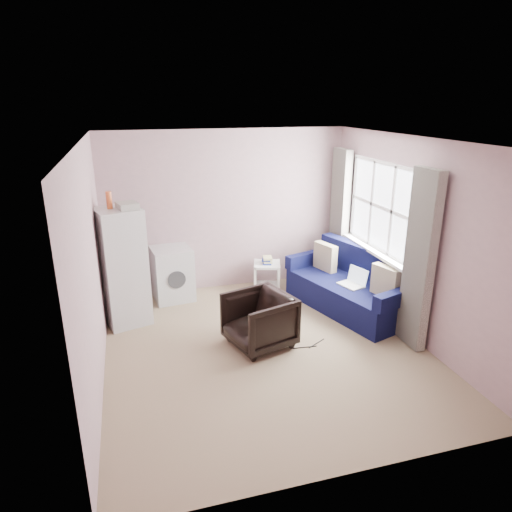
{
  "coord_description": "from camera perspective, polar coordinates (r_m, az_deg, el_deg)",
  "views": [
    {
      "loc": [
        -1.46,
        -4.73,
        2.91
      ],
      "look_at": [
        0.05,
        0.6,
        1.0
      ],
      "focal_mm": 32.0,
      "sensor_mm": 36.0,
      "label": 1
    }
  ],
  "objects": [
    {
      "name": "floor_cables",
      "position": [
        5.83,
        6.85,
        -11.02
      ],
      "size": [
        0.47,
        0.17,
        0.01
      ],
      "rotation": [
        0.0,
        0.0,
        0.26
      ],
      "color": "black",
      "rests_on": "ground"
    },
    {
      "name": "room",
      "position": [
        5.23,
        1.45,
        0.55
      ],
      "size": [
        3.84,
        4.24,
        2.54
      ],
      "color": "#8F795E",
      "rests_on": "ground"
    },
    {
      "name": "window_dressing",
      "position": [
        6.58,
        14.46,
        2.5
      ],
      "size": [
        0.17,
        2.62,
        2.18
      ],
      "color": "white",
      "rests_on": "ground"
    },
    {
      "name": "armchair",
      "position": [
        5.64,
        0.4,
        -7.76
      ],
      "size": [
        0.85,
        0.88,
        0.74
      ],
      "primitive_type": "imported",
      "rotation": [
        0.0,
        0.0,
        -1.28
      ],
      "color": "black",
      "rests_on": "ground"
    },
    {
      "name": "washing_machine",
      "position": [
        7.03,
        -10.43,
        -2.04
      ],
      "size": [
        0.64,
        0.64,
        0.81
      ],
      "rotation": [
        0.0,
        0.0,
        0.13
      ],
      "color": "#B3B3B3",
      "rests_on": "ground"
    },
    {
      "name": "side_table",
      "position": [
        7.29,
        1.38,
        -2.29
      ],
      "size": [
        0.51,
        0.51,
        0.56
      ],
      "rotation": [
        0.0,
        0.0,
        -0.3
      ],
      "color": "white",
      "rests_on": "ground"
    },
    {
      "name": "sofa",
      "position": [
        6.79,
        11.95,
        -3.87
      ],
      "size": [
        1.42,
        2.11,
        0.87
      ],
      "rotation": [
        0.0,
        0.0,
        0.31
      ],
      "color": "#0C0F39",
      "rests_on": "ground"
    },
    {
      "name": "fridge",
      "position": [
        6.3,
        -16.31,
        -1.26
      ],
      "size": [
        0.68,
        0.68,
        1.81
      ],
      "rotation": [
        0.0,
        0.0,
        0.29
      ],
      "color": "#B3B3B3",
      "rests_on": "ground"
    }
  ]
}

